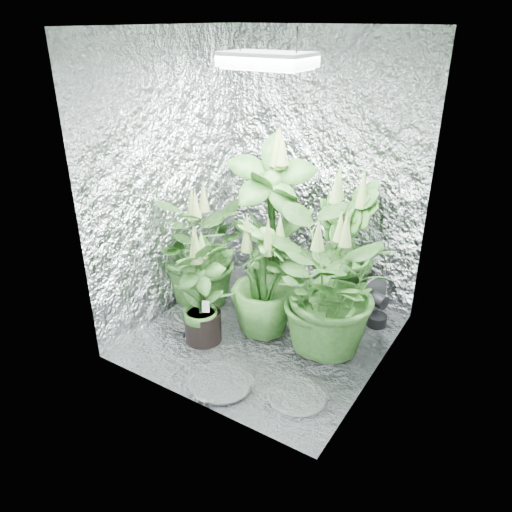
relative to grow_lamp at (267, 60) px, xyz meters
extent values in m
plane|color=silver|center=(0.00, 0.00, -1.83)|extent=(1.60, 1.60, 0.00)
cube|color=silver|center=(0.00, 0.80, -0.83)|extent=(1.60, 0.02, 2.00)
cube|color=silver|center=(0.00, -0.80, -0.83)|extent=(1.60, 0.02, 2.00)
cube|color=silver|center=(-0.80, 0.00, -0.83)|extent=(0.02, 1.60, 2.00)
cube|color=silver|center=(0.80, 0.00, -0.83)|extent=(0.02, 1.60, 2.00)
cube|color=silver|center=(0.00, 0.00, 0.17)|extent=(1.60, 1.60, 0.01)
cube|color=gray|center=(0.00, 0.00, 0.00)|extent=(0.50, 0.30, 0.08)
cube|color=white|center=(0.00, 0.00, -0.04)|extent=(0.46, 0.26, 0.01)
cylinder|color=black|center=(-0.18, 0.00, 0.11)|extent=(0.01, 0.01, 0.13)
cylinder|color=black|center=(0.18, 0.00, 0.11)|extent=(0.01, 0.01, 0.13)
cylinder|color=black|center=(-0.63, 0.12, -1.71)|extent=(0.26, 0.26, 0.23)
cylinder|color=#4E2915|center=(-0.63, 0.12, -1.61)|extent=(0.24, 0.24, 0.03)
imported|color=#193F15|center=(-0.63, 0.12, -1.35)|extent=(1.00, 1.00, 0.89)
cone|color=olive|center=(-0.63, 0.12, -0.97)|extent=(0.08, 0.08, 0.23)
cylinder|color=black|center=(-0.21, 0.43, -1.68)|extent=(0.32, 0.32, 0.28)
cylinder|color=#4E2915|center=(-0.21, 0.43, -1.56)|extent=(0.29, 0.29, 0.03)
imported|color=#193F15|center=(-0.21, 0.43, -1.17)|extent=(0.91, 0.91, 1.25)
cone|color=olive|center=(-0.21, 0.43, -0.61)|extent=(0.10, 0.10, 0.28)
cylinder|color=black|center=(0.29, 0.64, -1.70)|extent=(0.29, 0.29, 0.26)
cylinder|color=#4E2915|center=(0.29, 0.64, -1.58)|extent=(0.27, 0.27, 0.03)
imported|color=#193F15|center=(0.29, 0.64, -1.29)|extent=(0.65, 0.65, 1.00)
cone|color=olive|center=(0.29, 0.64, -0.85)|extent=(0.09, 0.09, 0.26)
cylinder|color=black|center=(-0.03, 0.03, -1.71)|extent=(0.26, 0.26, 0.23)
cylinder|color=#4E2915|center=(-0.03, 0.03, -1.61)|extent=(0.24, 0.24, 0.03)
imported|color=#193F15|center=(-0.03, 0.03, -1.39)|extent=(0.65, 0.65, 0.82)
cone|color=olive|center=(-0.03, 0.03, -1.03)|extent=(0.08, 0.08, 0.23)
cylinder|color=black|center=(0.43, 0.04, -1.71)|extent=(0.26, 0.26, 0.23)
cylinder|color=#4E2915|center=(0.43, 0.04, -1.61)|extent=(0.24, 0.24, 0.03)
imported|color=#193F15|center=(0.43, 0.04, -1.34)|extent=(1.06, 1.06, 0.92)
cone|color=olive|center=(0.43, 0.04, -0.93)|extent=(0.08, 0.08, 0.23)
cylinder|color=black|center=(-0.33, -0.27, -1.71)|extent=(0.25, 0.25, 0.23)
cylinder|color=#4E2915|center=(-0.33, -0.27, -1.62)|extent=(0.23, 0.23, 0.03)
imported|color=#193F15|center=(-0.33, -0.27, -1.42)|extent=(0.52, 0.52, 0.76)
cone|color=olive|center=(-0.33, -0.27, -1.10)|extent=(0.08, 0.08, 0.23)
cylinder|color=black|center=(0.62, 0.55, -1.78)|extent=(0.14, 0.14, 0.08)
cylinder|color=black|center=(0.62, 0.55, -1.62)|extent=(0.13, 0.13, 0.10)
cylinder|color=#4C4C51|center=(0.57, 0.57, -1.62)|extent=(0.12, 0.30, 0.31)
torus|color=#4C4C51|center=(0.57, 0.57, -1.62)|extent=(0.12, 0.31, 0.32)
cube|color=white|center=(-0.28, -0.30, -1.53)|extent=(0.06, 0.04, 0.08)
camera|label=1|loc=(1.52, -2.52, 0.23)|focal=35.00mm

